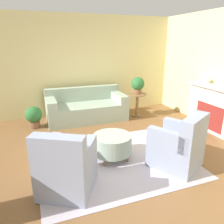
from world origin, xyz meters
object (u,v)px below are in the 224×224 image
(armchair_left, at_px, (66,168))
(ottoman_table, at_px, (112,144))
(armchair_right, at_px, (179,147))
(potted_plant_on_side_table, at_px, (138,85))
(vase_mantel_near, at_px, (206,80))
(couch, at_px, (86,108))
(side_table, at_px, (137,101))
(potted_plant_floor, at_px, (34,116))

(armchair_left, height_order, ottoman_table, armchair_left)
(armchair_right, distance_m, potted_plant_on_side_table, 2.79)
(potted_plant_on_side_table, bearing_deg, ottoman_table, -126.89)
(vase_mantel_near, bearing_deg, armchair_right, -140.87)
(couch, relative_size, armchair_right, 2.11)
(armchair_left, bearing_deg, side_table, 47.52)
(side_table, bearing_deg, vase_mantel_near, -44.99)
(couch, height_order, armchair_right, armchair_right)
(vase_mantel_near, height_order, potted_plant_on_side_table, vase_mantel_near)
(armchair_left, bearing_deg, potted_plant_floor, 97.44)
(ottoman_table, xyz_separation_m, potted_plant_on_side_table, (1.51, 2.02, 0.63))
(ottoman_table, distance_m, potted_plant_floor, 2.48)
(vase_mantel_near, bearing_deg, ottoman_table, -163.81)
(armchair_right, bearing_deg, side_table, 78.19)
(ottoman_table, bearing_deg, vase_mantel_near, 16.19)
(ottoman_table, distance_m, potted_plant_on_side_table, 2.60)
(armchair_right, xyz_separation_m, potted_plant_on_side_table, (0.56, 2.67, 0.55))
(armchair_right, bearing_deg, potted_plant_floor, 129.10)
(side_table, height_order, potted_plant_floor, side_table)
(armchair_right, distance_m, vase_mantel_near, 2.43)
(potted_plant_floor, bearing_deg, side_table, -1.95)
(side_table, bearing_deg, potted_plant_on_side_table, -90.00)
(armchair_right, height_order, side_table, armchair_right)
(couch, xyz_separation_m, potted_plant_floor, (-1.37, -0.14, -0.01))
(couch, bearing_deg, side_table, -9.35)
(armchair_left, xyz_separation_m, side_table, (2.45, 2.67, 0.07))
(side_table, distance_m, potted_plant_floor, 2.81)
(ottoman_table, height_order, potted_plant_on_side_table, potted_plant_on_side_table)
(side_table, height_order, potted_plant_on_side_table, potted_plant_on_side_table)
(vase_mantel_near, height_order, potted_plant_floor, vase_mantel_near)
(ottoman_table, bearing_deg, potted_plant_on_side_table, 53.11)
(ottoman_table, relative_size, potted_plant_on_side_table, 1.49)
(vase_mantel_near, distance_m, potted_plant_floor, 4.33)
(potted_plant_floor, bearing_deg, couch, 5.83)
(armchair_right, xyz_separation_m, side_table, (0.56, 2.67, 0.07))
(couch, bearing_deg, potted_plant_on_side_table, -9.35)
(armchair_left, distance_m, potted_plant_on_side_table, 3.67)
(armchair_left, bearing_deg, vase_mantel_near, 21.55)
(armchair_right, bearing_deg, vase_mantel_near, 39.13)
(couch, distance_m, ottoman_table, 2.26)
(ottoman_table, distance_m, vase_mantel_near, 2.98)
(couch, distance_m, armchair_left, 3.08)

